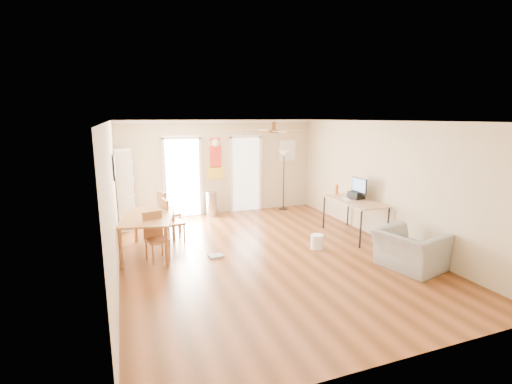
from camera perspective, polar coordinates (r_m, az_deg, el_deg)
name	(u,v)px	position (r m, az deg, el deg)	size (l,w,h in m)	color
floor	(266,254)	(7.34, 1.65, -9.73)	(7.00, 7.00, 0.00)	brown
ceiling	(267,121)	(6.84, 1.78, 11.02)	(5.50, 7.00, 0.00)	silver
wall_back	(220,167)	(10.26, -5.65, 3.89)	(5.50, 0.04, 2.60)	beige
wall_front	(394,253)	(4.06, 20.76, -8.90)	(5.50, 0.04, 2.60)	beige
wall_left	(113,202)	(6.48, -21.45, -1.41)	(0.04, 7.00, 2.60)	beige
wall_right	(384,182)	(8.38, 19.43, 1.54)	(0.04, 7.00, 2.60)	beige
crown_molding	(267,123)	(6.84, 1.78, 10.69)	(5.50, 7.00, 0.08)	white
kitchen_doorway	(183,178)	(10.07, -11.39, 2.13)	(0.90, 0.10, 2.10)	white
bathroom_doorway	(246,175)	(10.49, -1.63, 2.73)	(0.80, 0.10, 2.10)	white
wall_decal	(216,159)	(10.18, -6.33, 5.23)	(0.46, 0.03, 1.10)	red
ac_grille	(287,151)	(10.88, 4.92, 6.46)	(0.50, 0.04, 0.60)	white
framed_poster	(114,167)	(7.80, -21.35, 3.67)	(0.04, 0.66, 0.48)	black
ceiling_fan	(274,131)	(6.56, 2.77, 9.50)	(1.24, 1.24, 0.20)	#593819
bookshelf	(125,189)	(9.42, -19.79, 0.45)	(0.38, 0.86, 1.91)	white
dining_table	(150,234)	(7.59, -16.30, -6.38)	(0.93, 1.54, 0.77)	#A16B34
dining_chair_right_a	(170,212)	(8.79, -13.37, -3.03)	(0.41, 0.41, 0.99)	#925B2F
dining_chair_right_b	(174,220)	(8.11, -12.74, -4.36)	(0.39, 0.39, 0.96)	#A46F35
dining_chair_near	(157,237)	(7.14, -15.23, -6.84)	(0.38, 0.38, 0.92)	#A55E35
trash_can	(212,204)	(10.07, -6.90, -1.86)	(0.31, 0.31, 0.67)	#B2B2B5
torchiere_lamp	(284,180)	(10.64, 4.35, 1.85)	(0.33, 0.33, 1.74)	black
computer_desk	(354,218)	(8.63, 15.06, -3.95)	(0.77, 1.54, 0.83)	tan
imac	(359,189)	(8.63, 15.83, 0.52)	(0.07, 0.53, 0.49)	black
keyboard	(346,199)	(8.59, 13.97, -1.07)	(0.12, 0.37, 0.01)	silver
printer	(356,195)	(8.70, 15.42, -0.48)	(0.27, 0.32, 0.16)	black
orange_bottle	(337,189)	(9.09, 12.50, 0.39)	(0.08, 0.08, 0.23)	#D05C12
wastebasket_a	(317,242)	(7.70, 9.52, -7.67)	(0.26, 0.26, 0.30)	white
wastebasket_b	(389,250)	(7.60, 20.12, -8.49)	(0.26, 0.26, 0.30)	silver
floor_cloth	(216,256)	(7.24, -6.31, -9.94)	(0.27, 0.21, 0.04)	gray
armchair	(409,250)	(7.14, 22.89, -8.32)	(1.07, 0.94, 0.70)	gray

